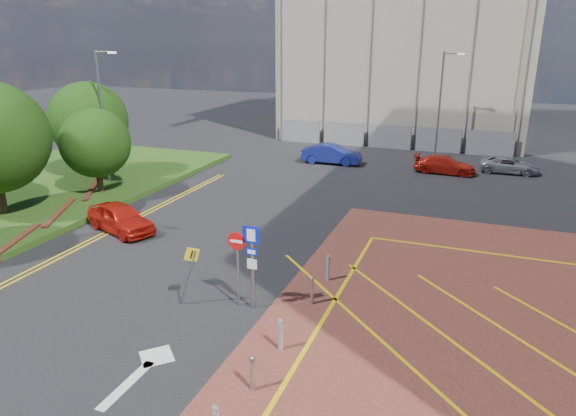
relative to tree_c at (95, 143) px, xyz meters
The scene contains 15 objects.
ground 17.10m from the tree_c, 36.53° to the right, with size 140.00×140.00×0.00m, color black.
retaining_wall 8.71m from the tree_c, 78.00° to the right, with size 6.06×20.33×0.40m.
tree_c is the anchor object (origin of this frame).
tree_d 4.30m from the tree_c, 135.00° to the left, with size 5.00×5.00×6.08m.
lamp_left_far 2.65m from the tree_c, 114.71° to the left, with size 1.53×0.16×8.00m.
lamp_back 25.19m from the tree_c, 45.68° to the left, with size 1.53×0.16×8.00m.
sign_cluster 16.53m from the tree_c, 33.16° to the right, with size 1.17×0.12×3.20m.
warning_sign 15.42m from the tree_c, 38.91° to the right, with size 0.83×0.43×2.24m.
bollard_row 19.83m from the tree_c, 36.44° to the right, with size 0.14×11.14×0.90m.
construction_building 33.81m from the tree_c, 65.77° to the left, with size 21.20×19.20×22.00m, color #A89D89.
construction_fence 24.80m from the tree_c, 54.06° to the left, with size 21.60×0.06×2.00m, color gray.
car_red_left 7.04m from the tree_c, 42.10° to the right, with size 1.64×4.08×1.39m, color red.
car_blue_back 16.83m from the tree_c, 51.12° to the left, with size 1.53×4.39×1.45m, color navy.
car_red_back 22.79m from the tree_c, 34.75° to the left, with size 1.69×4.16×1.21m, color red.
car_silver_back 27.22m from the tree_c, 32.62° to the left, with size 1.80×3.90×1.08m, color #A2A2A9.
Camera 1 is at (7.23, -13.37, 8.92)m, focal length 32.00 mm.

